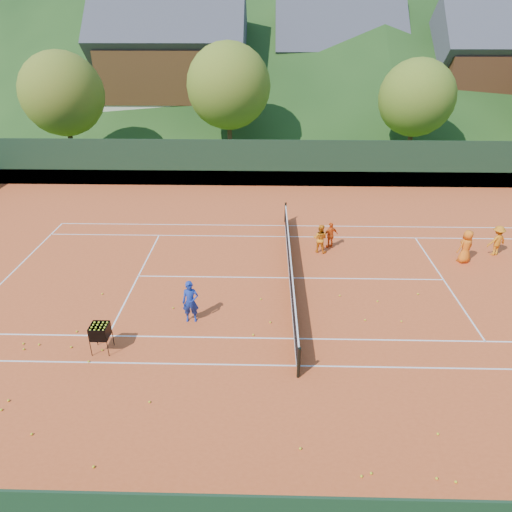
{
  "coord_description": "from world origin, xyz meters",
  "views": [
    {
      "loc": [
        -1.02,
        -16.59,
        9.62
      ],
      "look_at": [
        -1.42,
        0.0,
        1.04
      ],
      "focal_mm": 32.0,
      "sensor_mm": 36.0,
      "label": 1
    }
  ],
  "objects_px": {
    "tennis_net": "(290,267)",
    "chalet_left": "(174,68)",
    "student_a": "(320,238)",
    "chalet_right": "(491,73)",
    "ball_hopper": "(100,332)",
    "student_b": "(331,235)",
    "student_c": "(466,246)",
    "student_d": "(497,241)",
    "coach": "(191,302)",
    "chalet_mid": "(336,71)"
  },
  "relations": [
    {
      "from": "student_a",
      "to": "student_b",
      "type": "xyz_separation_m",
      "value": [
        0.54,
        0.48,
        -0.04
      ]
    },
    {
      "from": "coach",
      "to": "chalet_left",
      "type": "relative_size",
      "value": 0.12
    },
    {
      "from": "student_c",
      "to": "student_b",
      "type": "bearing_deg",
      "value": -36.96
    },
    {
      "from": "tennis_net",
      "to": "chalet_right",
      "type": "xyz_separation_m",
      "value": [
        20.0,
        30.0,
        4.74
      ]
    },
    {
      "from": "tennis_net",
      "to": "ball_hopper",
      "type": "bearing_deg",
      "value": -142.22
    },
    {
      "from": "student_a",
      "to": "chalet_right",
      "type": "height_order",
      "value": "chalet_right"
    },
    {
      "from": "student_a",
      "to": "student_c",
      "type": "relative_size",
      "value": 0.89
    },
    {
      "from": "tennis_net",
      "to": "chalet_left",
      "type": "xyz_separation_m",
      "value": [
        -10.0,
        30.0,
        5.13
      ]
    },
    {
      "from": "ball_hopper",
      "to": "chalet_right",
      "type": "bearing_deg",
      "value": 52.99
    },
    {
      "from": "ball_hopper",
      "to": "chalet_mid",
      "type": "relative_size",
      "value": 0.08
    },
    {
      "from": "chalet_left",
      "to": "chalet_right",
      "type": "xyz_separation_m",
      "value": [
        30.0,
        0.0,
        -0.39
      ]
    },
    {
      "from": "coach",
      "to": "student_a",
      "type": "distance_m",
      "value": 7.6
    },
    {
      "from": "coach",
      "to": "student_b",
      "type": "distance_m",
      "value": 8.32
    },
    {
      "from": "chalet_left",
      "to": "student_a",
      "type": "bearing_deg",
      "value": -67.38
    },
    {
      "from": "chalet_left",
      "to": "student_d",
      "type": "bearing_deg",
      "value": -54.82
    },
    {
      "from": "chalet_left",
      "to": "chalet_mid",
      "type": "xyz_separation_m",
      "value": [
        16.0,
        4.0,
        -0.66
      ]
    },
    {
      "from": "coach",
      "to": "student_a",
      "type": "height_order",
      "value": "coach"
    },
    {
      "from": "student_a",
      "to": "chalet_mid",
      "type": "bearing_deg",
      "value": -77.46
    },
    {
      "from": "chalet_left",
      "to": "chalet_right",
      "type": "bearing_deg",
      "value": 0.0
    },
    {
      "from": "chalet_right",
      "to": "tennis_net",
      "type": "bearing_deg",
      "value": -123.69
    },
    {
      "from": "coach",
      "to": "student_a",
      "type": "xyz_separation_m",
      "value": [
        5.13,
        5.61,
        -0.11
      ]
    },
    {
      "from": "coach",
      "to": "chalet_left",
      "type": "bearing_deg",
      "value": 96.85
    },
    {
      "from": "ball_hopper",
      "to": "student_a",
      "type": "bearing_deg",
      "value": 43.44
    },
    {
      "from": "student_c",
      "to": "student_a",
      "type": "bearing_deg",
      "value": -31.67
    },
    {
      "from": "student_a",
      "to": "student_c",
      "type": "bearing_deg",
      "value": -166.92
    },
    {
      "from": "tennis_net",
      "to": "chalet_left",
      "type": "distance_m",
      "value": 32.04
    },
    {
      "from": "student_d",
      "to": "chalet_left",
      "type": "bearing_deg",
      "value": -74.53
    },
    {
      "from": "student_a",
      "to": "student_b",
      "type": "height_order",
      "value": "student_a"
    },
    {
      "from": "ball_hopper",
      "to": "tennis_net",
      "type": "bearing_deg",
      "value": 37.78
    },
    {
      "from": "coach",
      "to": "chalet_mid",
      "type": "relative_size",
      "value": 0.13
    },
    {
      "from": "student_d",
      "to": "chalet_right",
      "type": "bearing_deg",
      "value": -130.56
    },
    {
      "from": "chalet_mid",
      "to": "chalet_right",
      "type": "height_order",
      "value": "chalet_right"
    },
    {
      "from": "student_d",
      "to": "student_c",
      "type": "bearing_deg",
      "value": 4.02
    },
    {
      "from": "chalet_mid",
      "to": "student_c",
      "type": "bearing_deg",
      "value": -86.84
    },
    {
      "from": "student_a",
      "to": "chalet_right",
      "type": "relative_size",
      "value": 0.11
    },
    {
      "from": "student_d",
      "to": "ball_hopper",
      "type": "bearing_deg",
      "value": 4.98
    },
    {
      "from": "ball_hopper",
      "to": "chalet_left",
      "type": "distance_m",
      "value": 35.42
    },
    {
      "from": "student_a",
      "to": "chalet_left",
      "type": "xyz_separation_m",
      "value": [
        -11.47,
        27.53,
        4.94
      ]
    },
    {
      "from": "chalet_left",
      "to": "student_b",
      "type": "bearing_deg",
      "value": -66.05
    },
    {
      "from": "student_c",
      "to": "coach",
      "type": "bearing_deg",
      "value": -1.43
    },
    {
      "from": "tennis_net",
      "to": "chalet_mid",
      "type": "relative_size",
      "value": 0.95
    },
    {
      "from": "chalet_mid",
      "to": "chalet_right",
      "type": "distance_m",
      "value": 14.56
    },
    {
      "from": "student_d",
      "to": "tennis_net",
      "type": "distance_m",
      "value": 9.77
    },
    {
      "from": "student_a",
      "to": "student_d",
      "type": "height_order",
      "value": "student_d"
    },
    {
      "from": "chalet_left",
      "to": "chalet_mid",
      "type": "height_order",
      "value": "chalet_left"
    },
    {
      "from": "student_b",
      "to": "ball_hopper",
      "type": "xyz_separation_m",
      "value": [
        -8.32,
        -7.84,
        0.11
      ]
    },
    {
      "from": "student_c",
      "to": "tennis_net",
      "type": "distance_m",
      "value": 7.96
    },
    {
      "from": "student_b",
      "to": "student_c",
      "type": "xyz_separation_m",
      "value": [
        5.77,
        -1.32,
        0.13
      ]
    },
    {
      "from": "student_b",
      "to": "student_c",
      "type": "distance_m",
      "value": 5.92
    },
    {
      "from": "student_a",
      "to": "chalet_mid",
      "type": "relative_size",
      "value": 0.11
    }
  ]
}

